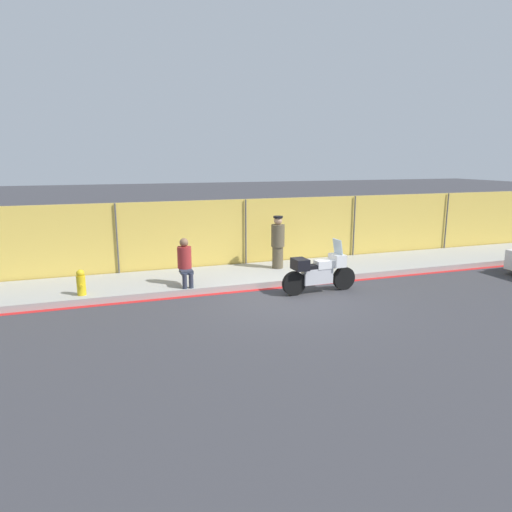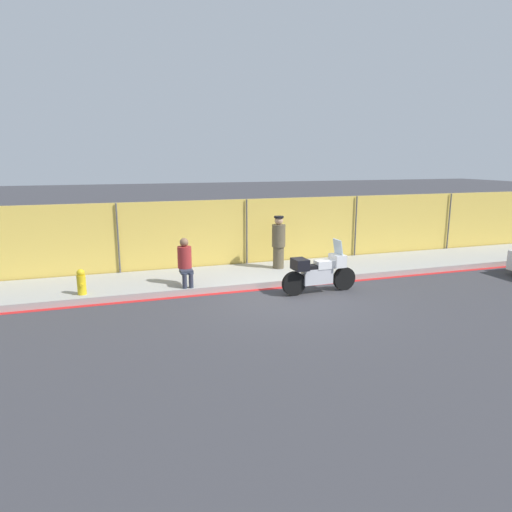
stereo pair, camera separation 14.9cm
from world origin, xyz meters
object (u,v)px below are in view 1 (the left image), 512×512
at_px(motorcycle, 319,272).
at_px(officer_standing, 278,242).
at_px(person_seated_on_curb, 185,260).
at_px(fire_hydrant, 81,283).

bearing_deg(motorcycle, officer_standing, 94.42).
relative_size(motorcycle, person_seated_on_curb, 1.68).
bearing_deg(person_seated_on_curb, fire_hydrant, -178.33).
distance_m(motorcycle, officer_standing, 2.43).
relative_size(motorcycle, officer_standing, 1.32).
distance_m(officer_standing, fire_hydrant, 6.01).
bearing_deg(motorcycle, person_seated_on_curb, 156.84).
height_order(motorcycle, fire_hydrant, motorcycle).
bearing_deg(fire_hydrant, person_seated_on_curb, 1.67).
height_order(motorcycle, officer_standing, officer_standing).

